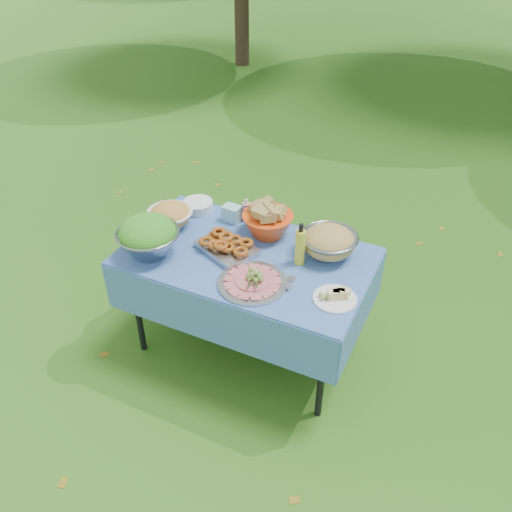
{
  "coord_description": "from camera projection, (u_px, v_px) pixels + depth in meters",
  "views": [
    {
      "loc": [
        1.16,
        -2.31,
        2.66
      ],
      "look_at": [
        0.06,
        0.0,
        0.78
      ],
      "focal_mm": 38.0,
      "sensor_mm": 36.0,
      "label": 1
    }
  ],
  "objects": [
    {
      "name": "picnic_table",
      "position": [
        247.0,
        303.0,
        3.43
      ],
      "size": [
        1.46,
        0.86,
        0.76
      ],
      "primitive_type": "cube",
      "color": "#7CA8EE",
      "rests_on": "ground"
    },
    {
      "name": "cheese_plate",
      "position": [
        335.0,
        295.0,
        2.87
      ],
      "size": [
        0.3,
        0.3,
        0.06
      ],
      "primitive_type": "cylinder",
      "rotation": [
        0.0,
        0.0,
        0.36
      ],
      "color": "silver",
      "rests_on": "picnic_table"
    },
    {
      "name": "charcuterie_platter",
      "position": [
        252.0,
        278.0,
        2.97
      ],
      "size": [
        0.44,
        0.44,
        0.09
      ],
      "primitive_type": "cylinder",
      "rotation": [
        0.0,
        0.0,
        -0.14
      ],
      "color": "#A5A8AC",
      "rests_on": "picnic_table"
    },
    {
      "name": "wipes_box",
      "position": [
        232.0,
        213.0,
        3.49
      ],
      "size": [
        0.12,
        0.09,
        0.1
      ],
      "primitive_type": "cube",
      "rotation": [
        0.0,
        0.0,
        -0.07
      ],
      "color": "#8FD2D8",
      "rests_on": "picnic_table"
    },
    {
      "name": "bread_bowl",
      "position": [
        268.0,
        219.0,
        3.33
      ],
      "size": [
        0.42,
        0.42,
        0.21
      ],
      "primitive_type": null,
      "rotation": [
        0.0,
        0.0,
        -0.39
      ],
      "color": "#E24613",
      "rests_on": "picnic_table"
    },
    {
      "name": "oil_bottle",
      "position": [
        300.0,
        244.0,
        3.07
      ],
      "size": [
        0.07,
        0.07,
        0.27
      ],
      "primitive_type": "cylinder",
      "rotation": [
        0.0,
        0.0,
        0.3
      ],
      "color": "yellow",
      "rests_on": "picnic_table"
    },
    {
      "name": "sanitizer_bottle",
      "position": [
        246.0,
        210.0,
        3.48
      ],
      "size": [
        0.06,
        0.06,
        0.15
      ],
      "primitive_type": "cylinder",
      "rotation": [
        0.0,
        0.0,
        0.13
      ],
      "color": "pink",
      "rests_on": "picnic_table"
    },
    {
      "name": "pasta_bowl_steel",
      "position": [
        329.0,
        241.0,
        3.17
      ],
      "size": [
        0.41,
        0.41,
        0.18
      ],
      "primitive_type": null,
      "rotation": [
        0.0,
        0.0,
        0.26
      ],
      "color": "gray",
      "rests_on": "picnic_table"
    },
    {
      "name": "pasta_bowl_white",
      "position": [
        170.0,
        215.0,
        3.42
      ],
      "size": [
        0.36,
        0.36,
        0.16
      ],
      "primitive_type": null,
      "rotation": [
        0.0,
        0.0,
        -0.32
      ],
      "color": "silver",
      "rests_on": "picnic_table"
    },
    {
      "name": "shaker",
      "position": [
        291.0,
        283.0,
        2.94
      ],
      "size": [
        0.05,
        0.05,
        0.07
      ],
      "primitive_type": "cylinder",
      "rotation": [
        0.0,
        0.0,
        0.12
      ],
      "color": "silver",
      "rests_on": "picnic_table"
    },
    {
      "name": "ground",
      "position": [
        248.0,
        346.0,
        3.66
      ],
      "size": [
        80.0,
        80.0,
        0.0
      ],
      "primitive_type": "plane",
      "color": "#11390A",
      "rests_on": "ground"
    },
    {
      "name": "plate_stack",
      "position": [
        198.0,
        206.0,
        3.6
      ],
      "size": [
        0.26,
        0.26,
        0.07
      ],
      "primitive_type": "cylinder",
      "rotation": [
        0.0,
        0.0,
        0.36
      ],
      "color": "silver",
      "rests_on": "picnic_table"
    },
    {
      "name": "salad_bowl",
      "position": [
        148.0,
        236.0,
        3.15
      ],
      "size": [
        0.38,
        0.38,
        0.24
      ],
      "primitive_type": null,
      "rotation": [
        0.0,
        0.0,
        0.02
      ],
      "color": "gray",
      "rests_on": "picnic_table"
    },
    {
      "name": "fried_tray",
      "position": [
        227.0,
        246.0,
        3.22
      ],
      "size": [
        0.41,
        0.36,
        0.08
      ],
      "primitive_type": "cube",
      "rotation": [
        0.0,
        0.0,
        -0.4
      ],
      "color": "#A5A6AA",
      "rests_on": "picnic_table"
    }
  ]
}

